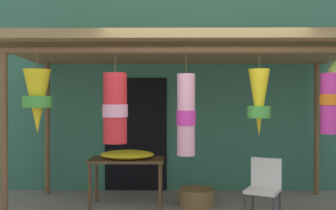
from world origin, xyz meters
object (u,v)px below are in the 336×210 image
object	(u,v)px
flower_heap_on_table	(128,155)
wicker_basket_by_table	(196,197)
folding_chair	(264,185)
display_table	(127,165)

from	to	relation	value
flower_heap_on_table	wicker_basket_by_table	world-z (taller)	flower_heap_on_table
flower_heap_on_table	wicker_basket_by_table	distance (m)	1.22
folding_chair	wicker_basket_by_table	distance (m)	1.25
flower_heap_on_table	folding_chair	size ratio (longest dim) A/B	0.95
display_table	folding_chair	distance (m)	2.04
flower_heap_on_table	wicker_basket_by_table	bearing A→B (deg)	6.60
flower_heap_on_table	folding_chair	distance (m)	2.01
display_table	folding_chair	size ratio (longest dim) A/B	1.33
display_table	wicker_basket_by_table	size ratio (longest dim) A/B	2.04
display_table	wicker_basket_by_table	distance (m)	1.17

